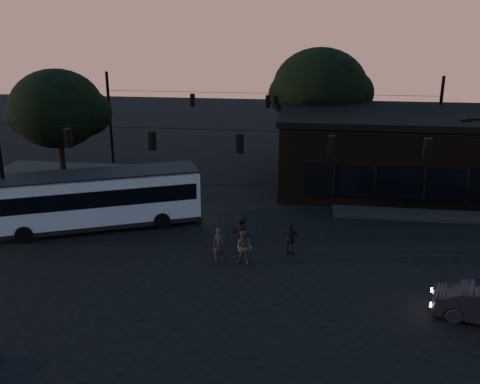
# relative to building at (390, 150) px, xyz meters

# --- Properties ---
(ground) EXTENTS (120.00, 120.00, 0.00)m
(ground) POSITION_rel_building_xyz_m (-9.00, -15.97, -2.71)
(ground) COLOR black
(ground) RESTS_ON ground
(sidewalk_far_right) EXTENTS (14.00, 10.00, 0.15)m
(sidewalk_far_right) POSITION_rel_building_xyz_m (3.00, -1.97, -2.63)
(sidewalk_far_right) COLOR black
(sidewalk_far_right) RESTS_ON ground
(sidewalk_far_left) EXTENTS (14.00, 10.00, 0.15)m
(sidewalk_far_left) POSITION_rel_building_xyz_m (-23.00, -1.97, -2.63)
(sidewalk_far_left) COLOR black
(sidewalk_far_left) RESTS_ON ground
(building) EXTENTS (15.40, 10.41, 5.40)m
(building) POSITION_rel_building_xyz_m (0.00, 0.00, 0.00)
(building) COLOR black
(building) RESTS_ON ground
(tree_behind) EXTENTS (7.60, 7.60, 9.43)m
(tree_behind) POSITION_rel_building_xyz_m (-5.00, 6.03, 3.48)
(tree_behind) COLOR black
(tree_behind) RESTS_ON ground
(tree_left) EXTENTS (6.40, 6.40, 8.30)m
(tree_left) POSITION_rel_building_xyz_m (-23.00, -2.97, 2.86)
(tree_left) COLOR black
(tree_left) RESTS_ON ground
(signal_rig_near) EXTENTS (26.24, 0.30, 7.50)m
(signal_rig_near) POSITION_rel_building_xyz_m (-9.00, -11.97, 1.74)
(signal_rig_near) COLOR black
(signal_rig_near) RESTS_ON ground
(signal_rig_far) EXTENTS (26.24, 0.30, 7.50)m
(signal_rig_far) POSITION_rel_building_xyz_m (-9.00, 4.03, 1.50)
(signal_rig_far) COLOR black
(signal_rig_far) RESTS_ON ground
(bus) EXTENTS (11.55, 7.12, 3.23)m
(bus) POSITION_rel_building_xyz_m (-17.40, -10.31, -0.89)
(bus) COLOR #98B1C2
(bus) RESTS_ON ground
(pedestrian_a) EXTENTS (0.67, 0.50, 1.66)m
(pedestrian_a) POSITION_rel_building_xyz_m (-9.78, -13.82, -1.88)
(pedestrian_a) COLOR black
(pedestrian_a) RESTS_ON ground
(pedestrian_b) EXTENTS (1.01, 0.89, 1.73)m
(pedestrian_b) POSITION_rel_building_xyz_m (-8.50, -14.16, -1.84)
(pedestrian_b) COLOR #363131
(pedestrian_b) RESTS_ON ground
(pedestrian_c) EXTENTS (1.03, 0.51, 1.69)m
(pedestrian_c) POSITION_rel_building_xyz_m (-6.33, -12.65, -1.86)
(pedestrian_c) COLOR black
(pedestrian_c) RESTS_ON ground
(pedestrian_d) EXTENTS (1.25, 1.03, 1.68)m
(pedestrian_d) POSITION_rel_building_xyz_m (-8.91, -11.89, -1.87)
(pedestrian_d) COLOR black
(pedestrian_d) RESTS_ON ground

